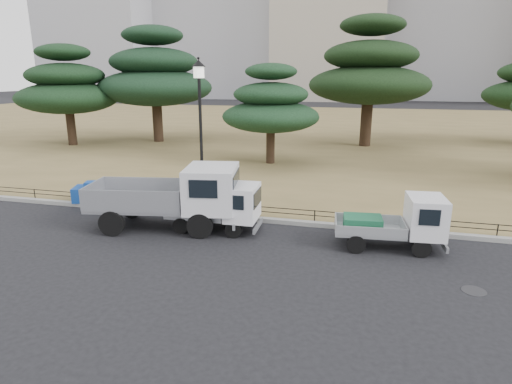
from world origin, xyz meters
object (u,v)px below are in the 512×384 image
(truck_large, at_px, (173,194))
(street_lamp, at_px, (200,112))
(truck_kei_front, at_px, (221,208))
(truck_kei_rear, at_px, (398,222))
(tarp_pile, at_px, (91,193))

(truck_large, distance_m, street_lamp, 3.22)
(truck_kei_front, bearing_deg, truck_kei_rear, -3.27)
(street_lamp, height_order, tarp_pile, street_lamp)
(truck_kei_rear, distance_m, tarp_pile, 12.28)
(truck_kei_rear, xyz_separation_m, tarp_pile, (-12.15, 1.78, -0.35))
(truck_large, bearing_deg, street_lamp, 64.98)
(truck_kei_front, xyz_separation_m, tarp_pile, (-6.30, 1.63, -0.34))
(truck_large, bearing_deg, truck_kei_front, -4.59)
(truck_kei_rear, distance_m, street_lamp, 7.91)
(street_lamp, distance_m, tarp_pile, 6.14)
(truck_large, height_order, truck_kei_front, truck_large)
(tarp_pile, bearing_deg, street_lamp, -1.28)
(truck_kei_front, relative_size, street_lamp, 0.57)
(truck_kei_front, distance_m, truck_kei_rear, 5.85)
(street_lamp, bearing_deg, truck_large, -105.00)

